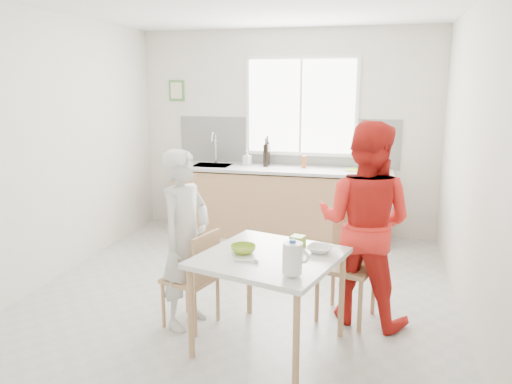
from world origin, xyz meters
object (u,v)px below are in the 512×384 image
dining_table (270,265)px  person_red (364,224)px  bowl_green (243,249)px  milk_jug (293,258)px  person_white (186,239)px  chair_far (350,258)px  wine_bottle_a (267,153)px  chair_left (196,275)px  bowl_white (320,249)px  wine_bottle_b (266,155)px

dining_table → person_red: (0.67, 0.65, 0.19)m
bowl_green → milk_jug: (0.44, -0.36, 0.10)m
person_white → milk_jug: person_white is taller
chair_far → person_red: 0.35m
person_white → wine_bottle_a: size_ratio=4.66×
person_red → wine_bottle_a: bearing=-44.3°
chair_left → person_white: (-0.10, 0.03, 0.29)m
person_white → bowl_white: size_ratio=7.77×
bowl_white → dining_table: bearing=-155.8°
dining_table → milk_jug: bearing=-56.4°
chair_left → bowl_green: bearing=84.1°
person_red → milk_jug: person_red is taller
bowl_green → bowl_white: bearing=15.4°
bowl_white → wine_bottle_a: wine_bottle_a is taller
chair_left → wine_bottle_a: 2.89m
dining_table → bowl_white: (0.36, 0.16, 0.10)m
milk_jug → wine_bottle_b: size_ratio=0.78×
chair_far → wine_bottle_b: 2.58m
dining_table → person_white: bearing=164.4°
wine_bottle_b → bowl_white: bearing=-69.0°
chair_far → person_red: person_red is taller
dining_table → person_red: bearing=44.2°
chair_left → wine_bottle_b: 2.77m
person_red → wine_bottle_b: person_red is taller
person_red → wine_bottle_b: size_ratio=5.72×
chair_far → wine_bottle_b: (-1.25, 2.19, 0.54)m
dining_table → wine_bottle_b: wine_bottle_b is taller
chair_far → chair_left: bearing=-141.6°
chair_far → milk_jug: bearing=-91.4°
bowl_green → wine_bottle_b: 2.94m
dining_table → person_white: 0.79m
dining_table → chair_left: chair_left is taller
dining_table → wine_bottle_b: size_ratio=3.98×
bowl_green → bowl_white: size_ratio=1.00×
wine_bottle_b → chair_left: bearing=-89.4°
milk_jug → wine_bottle_a: (-0.93, 3.36, 0.21)m
chair_far → wine_bottle_a: size_ratio=2.98×
person_red → chair_left: bearing=34.8°
wine_bottle_a → chair_left: bearing=-89.3°
chair_left → bowl_green: chair_left is taller
chair_far → wine_bottle_b: size_ratio=3.18×
bowl_green → wine_bottle_b: wine_bottle_b is taller
milk_jug → person_red: bearing=82.3°
person_white → wine_bottle_b: size_ratio=4.98×
bowl_green → wine_bottle_a: bearing=99.3°
wine_bottle_a → chair_far: bearing=-61.5°
chair_left → wine_bottle_b: size_ratio=2.75×
bowl_green → wine_bottle_a: wine_bottle_a is taller
chair_left → person_red: bearing=124.8°
dining_table → milk_jug: size_ratio=5.09×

